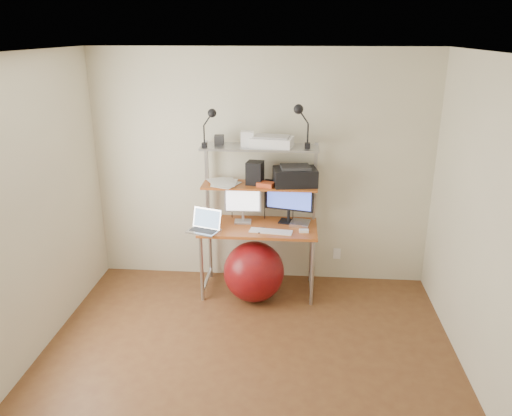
% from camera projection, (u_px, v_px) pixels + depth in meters
% --- Properties ---
extents(room, '(3.60, 3.60, 3.60)m').
position_uv_depth(room, '(243.00, 234.00, 3.62)').
color(room, brown).
rests_on(room, ground).
extents(computer_desk, '(1.20, 0.60, 1.57)m').
position_uv_depth(computer_desk, '(259.00, 204.00, 5.13)').
color(computer_desk, '#AD4721').
rests_on(computer_desk, ground).
extents(desktop, '(1.20, 0.60, 0.00)m').
position_uv_depth(desktop, '(259.00, 226.00, 5.14)').
color(desktop, '#AD4721').
rests_on(desktop, computer_desk).
extents(mid_shelf, '(1.18, 0.34, 0.00)m').
position_uv_depth(mid_shelf, '(260.00, 184.00, 5.13)').
color(mid_shelf, '#AD4721').
rests_on(mid_shelf, computer_desk).
extents(top_shelf, '(1.18, 0.34, 0.00)m').
position_uv_depth(top_shelf, '(260.00, 146.00, 4.99)').
color(top_shelf, '#A8A9AD').
rests_on(top_shelf, computer_desk).
extents(floor, '(3.60, 3.60, 0.00)m').
position_uv_depth(floor, '(245.00, 376.00, 4.04)').
color(floor, brown).
rests_on(floor, ground).
extents(wall_outlet, '(0.08, 0.01, 0.12)m').
position_uv_depth(wall_outlet, '(337.00, 254.00, 5.55)').
color(wall_outlet, white).
rests_on(wall_outlet, room).
extents(monitor_silver, '(0.39, 0.14, 0.43)m').
position_uv_depth(monitor_silver, '(243.00, 201.00, 5.19)').
color(monitor_silver, '#B1B1B5').
rests_on(monitor_silver, desktop).
extents(monitor_black, '(0.52, 0.19, 0.52)m').
position_uv_depth(monitor_black, '(289.00, 198.00, 5.18)').
color(monitor_black, black).
rests_on(monitor_black, desktop).
extents(laptop, '(0.37, 0.34, 0.27)m').
position_uv_depth(laptop, '(205.00, 226.00, 5.02)').
color(laptop, silver).
rests_on(laptop, desktop).
extents(keyboard, '(0.44, 0.18, 0.01)m').
position_uv_depth(keyboard, '(271.00, 231.00, 4.99)').
color(keyboard, white).
rests_on(keyboard, desktop).
extents(mouse, '(0.10, 0.06, 0.03)m').
position_uv_depth(mouse, '(304.00, 231.00, 4.99)').
color(mouse, white).
rests_on(mouse, desktop).
extents(mac_mini, '(0.23, 0.23, 0.04)m').
position_uv_depth(mac_mini, '(300.00, 223.00, 5.17)').
color(mac_mini, silver).
rests_on(mac_mini, desktop).
extents(phone, '(0.09, 0.14, 0.01)m').
position_uv_depth(phone, '(262.00, 230.00, 5.02)').
color(phone, black).
rests_on(phone, desktop).
extents(printer, '(0.47, 0.36, 0.21)m').
position_uv_depth(printer, '(295.00, 176.00, 5.07)').
color(printer, black).
rests_on(printer, mid_shelf).
extents(nas_cube, '(0.19, 0.19, 0.24)m').
position_uv_depth(nas_cube, '(255.00, 173.00, 5.10)').
color(nas_cube, black).
rests_on(nas_cube, mid_shelf).
extents(red_box, '(0.19, 0.16, 0.05)m').
position_uv_depth(red_box, '(266.00, 184.00, 5.04)').
color(red_box, '#C2451F').
rests_on(red_box, mid_shelf).
extents(scanner, '(0.45, 0.33, 0.11)m').
position_uv_depth(scanner, '(272.00, 141.00, 4.97)').
color(scanner, white).
rests_on(scanner, top_shelf).
extents(box_white, '(0.13, 0.11, 0.15)m').
position_uv_depth(box_white, '(247.00, 139.00, 4.96)').
color(box_white, white).
rests_on(box_white, top_shelf).
extents(box_grey, '(0.10, 0.10, 0.09)m').
position_uv_depth(box_grey, '(219.00, 140.00, 5.06)').
color(box_grey, '#2D2D30').
rests_on(box_grey, top_shelf).
extents(clip_lamp_left, '(0.15, 0.09, 0.39)m').
position_uv_depth(clip_lamp_left, '(210.00, 119.00, 4.83)').
color(clip_lamp_left, black).
rests_on(clip_lamp_left, top_shelf).
extents(clip_lamp_right, '(0.17, 0.10, 0.43)m').
position_uv_depth(clip_lamp_right, '(300.00, 116.00, 4.80)').
color(clip_lamp_right, black).
rests_on(clip_lamp_right, top_shelf).
extents(exercise_ball, '(0.62, 0.62, 0.62)m').
position_uv_depth(exercise_ball, '(254.00, 272.00, 5.11)').
color(exercise_ball, maroon).
rests_on(exercise_ball, floor).
extents(paper_stack, '(0.39, 0.42, 0.02)m').
position_uv_depth(paper_stack, '(224.00, 182.00, 5.15)').
color(paper_stack, white).
rests_on(paper_stack, mid_shelf).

